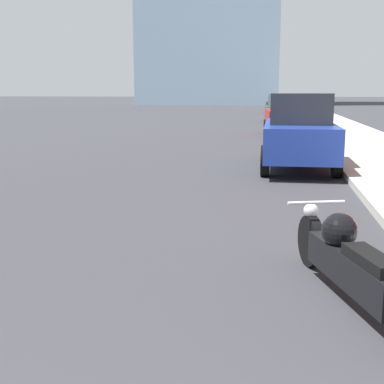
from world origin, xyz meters
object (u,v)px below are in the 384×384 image
Objects in this scene: parked_car_red at (286,115)px; parked_car_green at (280,109)px; parked_car_black at (278,104)px; parked_car_blue at (299,132)px; motorcycle at (350,262)px.

parked_car_green is at bearing 87.25° from parked_car_red.
parked_car_red is 10.77m from parked_car_green.
parked_car_red is 0.87× the size of parked_car_black.
parked_car_green is (-0.33, 21.38, -0.11)m from parked_car_blue.
motorcycle is at bearing -93.23° from parked_car_black.
parked_car_black reaches higher than motorcycle.
motorcycle is 0.56× the size of parked_car_blue.
parked_car_black is (-0.53, 43.02, 0.43)m from motorcycle.
parked_car_blue reaches higher than motorcycle.
motorcycle is 0.63× the size of parked_car_red.
motorcycle is 30.00m from parked_car_green.
parked_car_black is at bearing 86.84° from parked_car_red.
parked_car_blue is at bearing -93.24° from parked_car_red.
parked_car_blue is 34.41m from parked_car_black.
parked_car_blue is at bearing -90.67° from parked_car_green.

